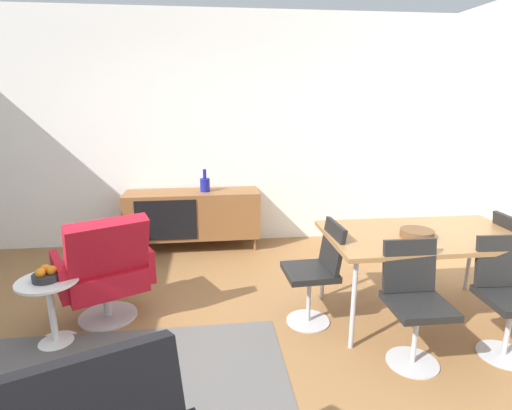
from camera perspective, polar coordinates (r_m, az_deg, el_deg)
name	(u,v)px	position (r m, az deg, el deg)	size (l,w,h in m)	color
ground_plane	(206,366)	(3.05, -7.14, -21.64)	(8.32, 8.32, 0.00)	olive
wall_back	(202,132)	(5.07, -7.66, 10.21)	(6.80, 0.12, 2.80)	white
sideboard	(193,214)	(4.95, -8.95, -1.30)	(1.60, 0.45, 0.72)	brown
vase_cobalt	(205,184)	(4.86, -7.25, 2.96)	(0.12, 0.12, 0.27)	navy
dining_table	(424,238)	(3.58, 22.68, -4.36)	(1.60, 0.90, 0.74)	olive
wooden_bowl_on_table	(417,233)	(3.45, 21.84, -3.76)	(0.26, 0.26, 0.06)	brown
dining_chair_front_right	(508,293)	(3.44, 32.11, -10.50)	(0.42, 0.44, 0.86)	black
dining_chair_near_window	(317,269)	(3.33, 8.65, -8.97)	(0.44, 0.42, 0.86)	black
dining_chair_front_left	(415,299)	(3.06, 21.56, -12.24)	(0.40, 0.43, 0.86)	black
lounge_chair_red	(105,269)	(3.53, -20.61, -8.48)	(0.87, 0.85, 0.95)	red
side_table_round	(51,304)	(3.45, -27.07, -12.41)	(0.44, 0.44, 0.52)	white
fruit_bowl	(46,275)	(3.36, -27.56, -8.75)	(0.20, 0.20, 0.11)	#262628
area_rug	(114,408)	(2.85, -19.42, -25.50)	(2.20, 1.70, 0.01)	#595654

